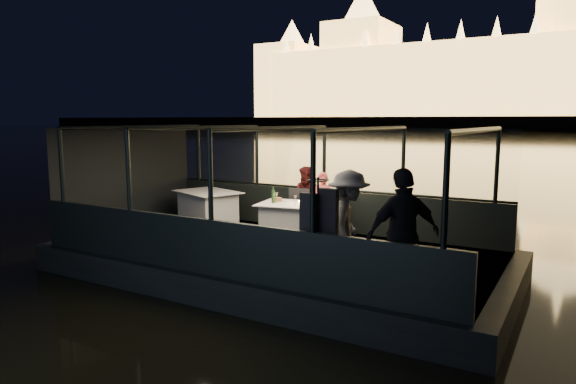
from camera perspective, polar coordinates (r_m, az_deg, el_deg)
The scene contains 29 objects.
river_water at distance 88.43m, azimuth 27.09°, elevation 5.20°, with size 500.00×500.00×0.00m, color black.
boat_hull at distance 10.09m, azimuth -1.16°, elevation -9.02°, with size 8.60×4.40×1.00m, color black.
boat_deck at distance 9.96m, azimuth -1.17°, elevation -6.38°, with size 8.00×4.00×0.04m, color black.
gunwale_port at distance 11.58m, azimuth 3.99°, elevation -1.99°, with size 8.00×0.08×0.90m, color black.
gunwale_starboard at distance 8.26m, azimuth -8.47°, elevation -6.13°, with size 8.00×0.08×0.90m, color black.
cabin_glass_port at distance 11.44m, azimuth 4.05°, elevation 3.69°, with size 8.00×0.02×1.40m, color #99B2B2, non-canonical shape.
cabin_glass_starboard at distance 8.06m, azimuth -8.63°, elevation 1.82°, with size 8.00×0.02×1.40m, color #99B2B2, non-canonical shape.
cabin_roof_glass at distance 9.65m, azimuth -1.21°, elevation 7.08°, with size 8.00×4.00×0.02m, color #99B2B2, non-canonical shape.
end_wall_fore at distance 12.29m, azimuth -17.31°, elevation 1.54°, with size 0.02×4.00×2.30m, color black, non-canonical shape.
end_wall_aft at distance 8.40m, azimuth 22.80°, elevation -1.56°, with size 0.02×4.00×2.30m, color black, non-canonical shape.
canopy_ribs at distance 9.74m, azimuth -1.19°, elevation 0.30°, with size 8.00×4.00×2.30m, color black, non-canonical shape.
embankment at distance 218.30m, azimuth 29.13°, elevation 6.47°, with size 400.00×140.00×6.00m, color #423D33.
dining_table_central at distance 10.53m, azimuth 0.75°, elevation -3.33°, with size 1.45×1.05×0.77m, color silver.
dining_table_aft at distance 12.21m, azimuth -8.90°, elevation -1.85°, with size 1.51×1.10×0.80m, color silver.
chair_port_left at distance 11.04m, azimuth 0.72°, elevation -2.47°, with size 0.45×0.45×0.97m, color black.
chair_port_right at distance 10.77m, azimuth 3.78°, elevation -2.74°, with size 0.38×0.38×0.82m, color black.
coat_stand at distance 7.43m, azimuth 3.32°, elevation -4.08°, with size 0.46×0.37×1.65m, color black, non-canonical shape.
person_woman_coral at distance 11.02m, azimuth 3.88°, elevation -0.92°, with size 0.49×0.32×1.35m, color #D74E4F.
person_man_maroon at distance 11.34m, azimuth 2.14°, elevation -0.65°, with size 0.69×0.54×1.44m, color #3D1111.
passenger_stripe at distance 7.90m, azimuth 6.73°, elevation -3.77°, with size 1.11×0.63×1.72m, color silver.
passenger_dark at distance 7.12m, azimuth 12.67°, elevation -5.21°, with size 1.08×0.45×1.83m, color black.
wine_bottle at distance 10.53m, azimuth -1.66°, elevation -0.41°, with size 0.07×0.07×0.32m, color #163C19.
bread_basket at distance 10.75m, azimuth -1.23°, elevation -0.83°, with size 0.20×0.20×0.08m, color brown.
amber_candle at distance 10.37m, azimuth 1.26°, elevation -1.16°, with size 0.05×0.05×0.07m, color #FC963F.
plate_near at distance 10.25m, azimuth 2.44°, elevation -1.45°, with size 0.24×0.24×0.02m, color silver.
plate_far at distance 10.77m, azimuth 0.07°, elevation -0.98°, with size 0.27×0.27×0.02m, color white.
wine_glass_white at distance 10.57m, azimuth -1.29°, elevation -0.68°, with size 0.07×0.07×0.21m, color white, non-canonical shape.
wine_glass_red at distance 10.46m, azimuth 2.74°, elevation -0.78°, with size 0.07×0.07×0.21m, color silver, non-canonical shape.
wine_glass_empty at distance 10.20m, azimuth 0.80°, elevation -1.00°, with size 0.07×0.07×0.19m, color silver, non-canonical shape.
Camera 1 is at (5.04, -8.23, 2.95)m, focal length 32.00 mm.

